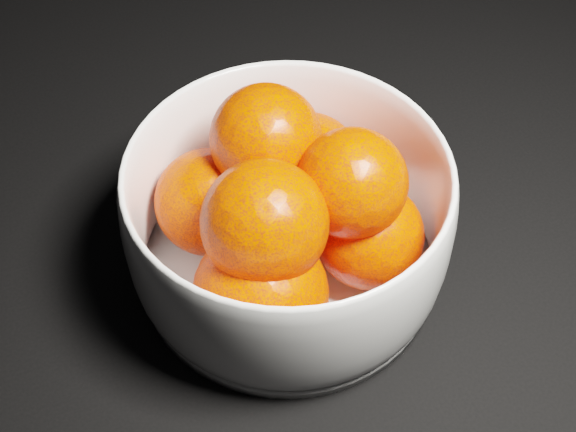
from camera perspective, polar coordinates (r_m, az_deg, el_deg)
name	(u,v)px	position (r m, az deg, el deg)	size (l,w,h in m)	color
bowl	(288,221)	(0.48, 0.00, -0.37)	(0.20, 0.20, 0.10)	white
orange_pile	(286,210)	(0.47, -0.14, 0.42)	(0.15, 0.15, 0.11)	#FF3100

